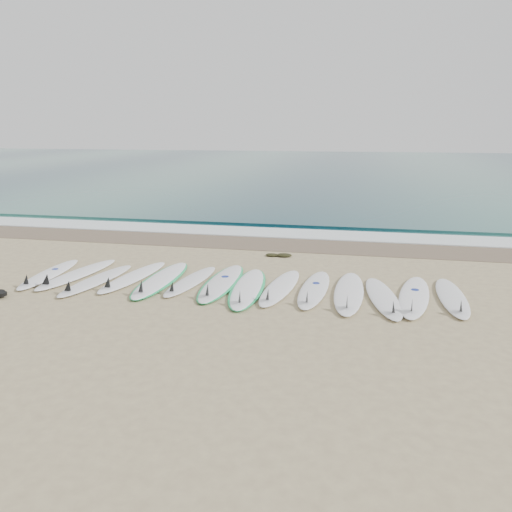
# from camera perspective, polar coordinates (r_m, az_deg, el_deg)

# --- Properties ---
(ground) EXTENTS (120.00, 120.00, 0.00)m
(ground) POSITION_cam_1_polar(r_m,az_deg,el_deg) (10.23, -2.50, -3.66)
(ground) COLOR tan
(ocean) EXTENTS (120.00, 55.00, 0.03)m
(ocean) POSITION_cam_1_polar(r_m,az_deg,el_deg) (42.11, 8.58, 10.01)
(ocean) COLOR #1F5253
(ocean) RESTS_ON ground
(wet_sand_band) EXTENTS (120.00, 1.80, 0.01)m
(wet_sand_band) POSITION_cam_1_polar(r_m,az_deg,el_deg) (14.09, 1.59, 1.45)
(wet_sand_band) COLOR brown
(wet_sand_band) RESTS_ON ground
(foam_band) EXTENTS (120.00, 1.40, 0.04)m
(foam_band) POSITION_cam_1_polar(r_m,az_deg,el_deg) (15.44, 2.52, 2.65)
(foam_band) COLOR silver
(foam_band) RESTS_ON ground
(wave_crest) EXTENTS (120.00, 1.00, 0.10)m
(wave_crest) POSITION_cam_1_polar(r_m,az_deg,el_deg) (16.89, 3.34, 3.77)
(wave_crest) COLOR #1F5253
(wave_crest) RESTS_ON ground
(surfboard_0) EXTENTS (0.68, 2.45, 0.31)m
(surfboard_0) POSITION_cam_1_polar(r_m,az_deg,el_deg) (11.90, -22.67, -1.92)
(surfboard_0) COLOR white
(surfboard_0) RESTS_ON ground
(surfboard_1) EXTENTS (0.91, 2.64, 0.33)m
(surfboard_1) POSITION_cam_1_polar(r_m,az_deg,el_deg) (11.65, -19.90, -1.98)
(surfboard_1) COLOR white
(surfboard_1) RESTS_ON ground
(surfboard_2) EXTENTS (0.82, 2.50, 0.31)m
(surfboard_2) POSITION_cam_1_polar(r_m,az_deg,el_deg) (11.06, -17.92, -2.67)
(surfboard_2) COLOR silver
(surfboard_2) RESTS_ON ground
(surfboard_3) EXTENTS (0.85, 2.57, 0.32)m
(surfboard_3) POSITION_cam_1_polar(r_m,az_deg,el_deg) (11.09, -13.99, -2.35)
(surfboard_3) COLOR white
(surfboard_3) RESTS_ON ground
(surfboard_4) EXTENTS (0.68, 2.76, 0.35)m
(surfboard_4) POSITION_cam_1_polar(r_m,az_deg,el_deg) (10.78, -10.88, -2.67)
(surfboard_4) COLOR white
(surfboard_4) RESTS_ON ground
(surfboard_5) EXTENTS (0.75, 2.34, 0.29)m
(surfboard_5) POSITION_cam_1_polar(r_m,az_deg,el_deg) (10.58, -7.58, -2.88)
(surfboard_5) COLOR silver
(surfboard_5) RESTS_ON ground
(surfboard_6) EXTENTS (0.66, 2.73, 0.35)m
(surfboard_6) POSITION_cam_1_polar(r_m,az_deg,el_deg) (10.42, -4.00, -3.05)
(surfboard_6) COLOR silver
(surfboard_6) RESTS_ON ground
(surfboard_7) EXTENTS (0.85, 2.76, 0.35)m
(surfboard_7) POSITION_cam_1_polar(r_m,az_deg,el_deg) (10.05, -0.99, -3.68)
(surfboard_7) COLOR white
(surfboard_7) RESTS_ON ground
(surfboard_8) EXTENTS (0.77, 2.56, 0.32)m
(surfboard_8) POSITION_cam_1_polar(r_m,az_deg,el_deg) (10.07, 2.70, -3.62)
(surfboard_8) COLOR white
(surfboard_8) RESTS_ON ground
(surfboard_9) EXTENTS (0.66, 2.57, 0.33)m
(surfboard_9) POSITION_cam_1_polar(r_m,az_deg,el_deg) (10.03, 6.62, -3.79)
(surfboard_9) COLOR white
(surfboard_9) RESTS_ON ground
(surfboard_10) EXTENTS (0.60, 2.74, 0.35)m
(surfboard_10) POSITION_cam_1_polar(r_m,az_deg,el_deg) (9.91, 10.56, -4.14)
(surfboard_10) COLOR white
(surfboard_10) RESTS_ON ground
(surfboard_11) EXTENTS (0.89, 2.54, 0.32)m
(surfboard_11) POSITION_cam_1_polar(r_m,az_deg,el_deg) (9.77, 14.37, -4.66)
(surfboard_11) COLOR white
(surfboard_11) RESTS_ON ground
(surfboard_12) EXTENTS (0.93, 2.72, 0.34)m
(surfboard_12) POSITION_cam_1_polar(r_m,az_deg,el_deg) (10.00, 17.61, -4.43)
(surfboard_12) COLOR white
(surfboard_12) RESTS_ON ground
(surfboard_13) EXTENTS (0.51, 2.44, 0.31)m
(surfboard_13) POSITION_cam_1_polar(r_m,az_deg,el_deg) (10.20, 21.54, -4.44)
(surfboard_13) COLOR silver
(surfboard_13) RESTS_ON ground
(seaweed_near) EXTENTS (0.33, 0.26, 0.06)m
(seaweed_near) POSITION_cam_1_polar(r_m,az_deg,el_deg) (12.71, 1.85, 0.12)
(seaweed_near) COLOR black
(seaweed_near) RESTS_ON ground
(seaweed_far) EXTENTS (0.39, 0.30, 0.08)m
(seaweed_far) POSITION_cam_1_polar(r_m,az_deg,el_deg) (12.69, 3.25, 0.10)
(seaweed_far) COLOR black
(seaweed_far) RESTS_ON ground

